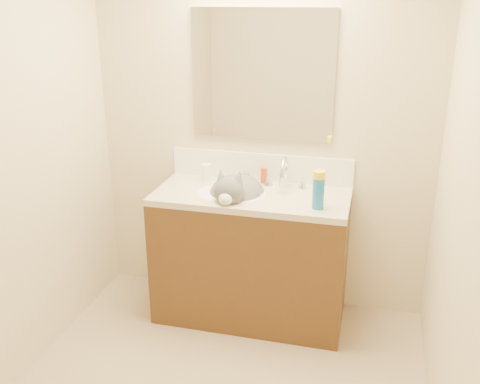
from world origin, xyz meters
The scene contains 16 objects.
room_shell centered at (0.00, 0.00, 1.49)m, with size 2.24×2.54×2.52m.
vanity_cabinet centered at (0.00, 0.97, 0.41)m, with size 1.20×0.55×0.82m, color #462B13.
counter_slab centered at (0.00, 0.97, 0.84)m, with size 1.20×0.55×0.04m, color #C2B699.
basin centered at (-0.12, 0.94, 0.79)m, with size 0.45×0.36×0.14m, color white.
faucet centered at (0.18, 1.11, 0.95)m, with size 0.28×0.20×0.21m.
cat centered at (-0.09, 0.95, 0.85)m, with size 0.39×0.49×0.36m.
backsplash centered at (0.00, 1.24, 0.95)m, with size 1.20×0.02×0.18m, color white.
mirror centered at (0.00, 1.24, 1.54)m, with size 0.90×0.02×0.80m, color white.
pill_bottle centered at (-0.34, 1.14, 0.92)m, with size 0.06×0.06×0.11m, color white.
pill_label centered at (-0.34, 1.14, 0.90)m, with size 0.05×0.05×0.04m, color orange.
silver_jar centered at (-0.08, 1.17, 0.89)m, with size 0.06×0.06×0.07m, color #B7B7BC.
amber_bottle centered at (0.03, 1.18, 0.91)m, with size 0.04×0.04×0.10m, color #C84217.
toothbrush centered at (0.05, 1.01, 0.86)m, with size 0.01×0.13×0.01m, color white.
toothbrush_head centered at (0.05, 1.01, 0.87)m, with size 0.02×0.03×0.02m, color #61A0D0.
spray_can centered at (0.42, 0.83, 0.95)m, with size 0.07×0.07×0.18m, color blue.
spray_cap centered at (0.42, 0.83, 1.06)m, with size 0.07×0.07×0.04m, color yellow.
Camera 1 is at (0.70, -2.03, 2.00)m, focal length 40.00 mm.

